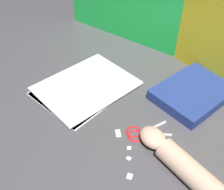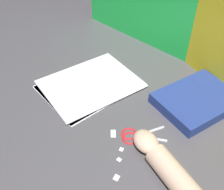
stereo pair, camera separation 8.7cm
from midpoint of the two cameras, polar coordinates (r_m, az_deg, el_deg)
ground_plane at (r=0.93m, az=2.47°, el=-1.53°), size 6.00×6.00×0.00m
paper_stack at (r=1.00m, az=-2.29°, el=2.28°), size 0.29×0.36×0.01m
book_closed at (r=0.97m, az=20.55°, el=-1.13°), size 0.22×0.29×0.04m
scissors at (r=0.83m, az=8.34°, el=-8.70°), size 0.13×0.15×0.01m
hand_forearm at (r=0.74m, az=15.82°, el=-15.63°), size 0.30×0.11×0.06m
paper_scrap_near at (r=0.74m, az=4.50°, el=-17.66°), size 0.02×0.02×0.00m
paper_scrap_mid at (r=0.80m, az=5.26°, el=-11.85°), size 0.02×0.02×0.00m
paper_scrap_far at (r=0.77m, az=4.87°, el=-14.00°), size 0.02×0.01×0.00m
paper_scrap_side at (r=0.83m, az=3.30°, el=-8.52°), size 0.03×0.03×0.00m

